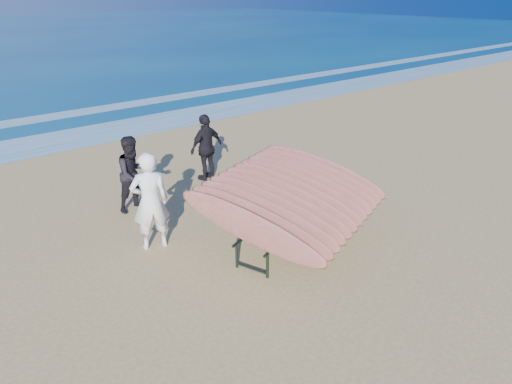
% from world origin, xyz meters
% --- Properties ---
extents(ground, '(120.00, 120.00, 0.00)m').
position_xyz_m(ground, '(0.00, 0.00, 0.00)').
color(ground, tan).
rests_on(ground, ground).
extents(foam_near, '(160.00, 160.00, 0.00)m').
position_xyz_m(foam_near, '(0.00, 10.00, 0.01)').
color(foam_near, white).
rests_on(foam_near, ground).
extents(foam_far, '(160.00, 160.00, 0.00)m').
position_xyz_m(foam_far, '(0.00, 13.50, 0.01)').
color(foam_far, white).
rests_on(foam_far, ground).
extents(surfboard_rack, '(4.00, 3.93, 1.55)m').
position_xyz_m(surfboard_rack, '(0.41, 0.20, 0.94)').
color(surfboard_rack, black).
rests_on(surfboard_rack, ground).
extents(person_white, '(0.83, 0.66, 1.98)m').
position_xyz_m(person_white, '(-1.90, 1.69, 0.99)').
color(person_white, white).
rests_on(person_white, ground).
extents(person_dark_a, '(0.95, 0.79, 1.77)m').
position_xyz_m(person_dark_a, '(-1.39, 3.47, 0.88)').
color(person_dark_a, black).
rests_on(person_dark_a, ground).
extents(person_dark_b, '(1.10, 0.58, 1.79)m').
position_xyz_m(person_dark_b, '(0.93, 3.97, 0.89)').
color(person_dark_b, black).
rests_on(person_dark_b, ground).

